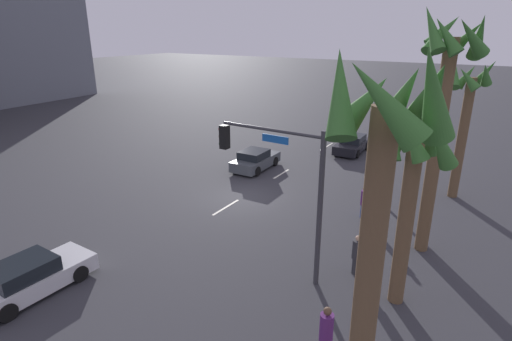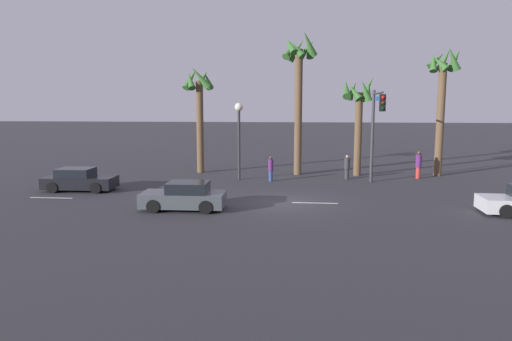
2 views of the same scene
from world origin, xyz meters
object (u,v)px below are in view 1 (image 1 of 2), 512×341
Objects in this scene: car_2 at (352,144)px; palm_tree_3 at (467,105)px; car_0 at (255,160)px; pedestrian_2 at (326,334)px; pedestrian_0 at (364,201)px; traffic_signal at (283,176)px; streetlamp at (390,140)px; palm_tree_0 at (414,171)px; car_1 at (30,278)px; pedestrian_1 at (357,254)px; palm_tree_2 at (445,89)px; palm_tree_1 at (379,196)px.

palm_tree_3 is at bearing 55.18° from car_2.
car_0 is 0.52× the size of palm_tree_3.
pedestrian_0 is at bearing -168.21° from pedestrian_2.
traffic_signal reaches higher than streetlamp.
car_2 is at bearing -155.92° from palm_tree_0.
car_1 is 2.61× the size of pedestrian_0.
pedestrian_1 is at bearing -11.50° from palm_tree_3.
car_1 is 17.57m from streetlamp.
palm_tree_2 is at bearing 34.59° from streetlamp.
streetlamp is (1.47, 9.30, 3.09)m from car_0.
palm_tree_1 is (5.26, 4.83, 2.17)m from traffic_signal.
pedestrian_0 is 5.31m from pedestrian_1.
palm_tree_1 is 0.89× the size of palm_tree_2.
car_2 is 0.41× the size of palm_tree_2.
car_2 is 10.67m from streetlamp.
car_1 is 2.65× the size of pedestrian_1.
car_0 is at bearing -178.52° from car_1.
car_1 is at bearing -76.18° from pedestrian_2.
car_0 is 0.45× the size of palm_tree_1.
palm_tree_3 reaches higher than pedestrian_0.
palm_tree_0 is (6.01, 3.19, 4.04)m from pedestrian_0.
car_0 is 16.00m from palm_tree_0.
pedestrian_1 is 0.21× the size of palm_tree_3.
traffic_signal is 0.84× the size of palm_tree_0.
streetlamp is 4.83m from palm_tree_3.
pedestrian_2 reaches higher than car_1.
car_1 is 0.74× the size of traffic_signal.
streetlamp is 3.08× the size of pedestrian_0.
traffic_signal is 3.61× the size of pedestrian_1.
palm_tree_2 is (12.92, 7.70, 6.41)m from car_2.
palm_tree_0 is at bearing 64.54° from pedestrian_1.
pedestrian_1 reaches higher than car_1.
palm_tree_3 is (-12.12, 4.78, 1.29)m from traffic_signal.
car_2 is at bearing -169.68° from traffic_signal.
car_2 is 17.27m from pedestrian_1.
pedestrian_1 is 0.18× the size of palm_tree_1.
palm_tree_2 is 7.55m from palm_tree_3.
traffic_signal is 3.15× the size of pedestrian_2.
pedestrian_1 is 11.80m from palm_tree_3.
palm_tree_2 reaches higher than car_2.
palm_tree_0 is 0.70× the size of palm_tree_2.
palm_tree_1 is (15.48, 12.40, 5.60)m from car_0.
traffic_signal is 7.47m from palm_tree_1.
car_1 is 0.62× the size of palm_tree_0.
pedestrian_2 is at bearing -5.23° from palm_tree_3.
streetlamp is 7.91m from pedestrian_1.
palm_tree_1 reaches higher than palm_tree_3.
traffic_signal reaches higher than pedestrian_2.
palm_tree_2 is (5.46, 12.05, 6.40)m from car_0.
palm_tree_3 is at bearing 174.77° from pedestrian_2.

